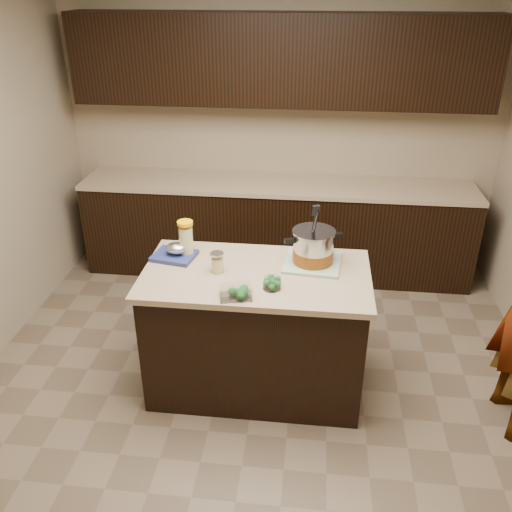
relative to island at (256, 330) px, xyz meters
The scene contains 12 objects.
ground_plane 0.45m from the island, ahead, with size 4.00×4.00×0.00m, color brown.
room_shell 1.26m from the island, ahead, with size 4.04×4.04×2.72m.
back_cabinets 1.81m from the island, 90.00° to the left, with size 3.60×0.63×2.33m.
island is the anchor object (origin of this frame).
dish_towel 0.60m from the island, 24.39° to the left, with size 0.36×0.36×0.02m, color #5A865C.
stock_pot 0.68m from the island, 24.37° to the left, with size 0.38×0.36×0.40m.
lemonade_pitcher 0.77m from the island, 160.39° to the left, with size 0.12×0.12×0.25m.
mason_jar 0.57m from the island, behind, with size 0.11×0.11×0.14m.
broccoli_tub_left 0.50m from the island, 50.13° to the right, with size 0.11×0.11×0.05m.
broccoli_tub_right 0.52m from the island, 57.35° to the right, with size 0.13×0.13×0.05m.
broccoli_tub_rect 0.57m from the island, 105.84° to the right, with size 0.22×0.18×0.07m.
blue_tray 0.76m from the island, 165.75° to the left, with size 0.31×0.27×0.10m.
Camera 1 is at (0.34, -3.00, 2.59)m, focal length 38.00 mm.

